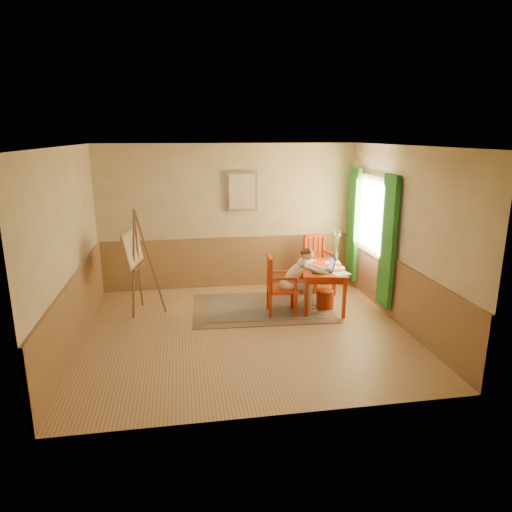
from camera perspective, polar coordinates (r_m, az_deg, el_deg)
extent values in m
cube|color=tan|center=(7.23, -1.26, -9.34)|extent=(5.00, 4.50, 0.02)
cube|color=white|center=(6.60, -1.40, 13.59)|extent=(5.00, 4.50, 0.02)
cube|color=tan|center=(8.98, -3.37, 4.87)|extent=(5.00, 0.02, 2.80)
cube|color=tan|center=(4.64, 2.62, -4.78)|extent=(5.00, 0.02, 2.80)
cube|color=tan|center=(6.90, -22.44, 0.69)|extent=(0.02, 4.50, 2.80)
cube|color=tan|center=(7.54, 17.93, 2.23)|extent=(0.02, 4.50, 2.80)
cube|color=#986C41|center=(9.15, -3.26, -0.72)|extent=(5.00, 0.04, 1.00)
cube|color=#986C41|center=(7.15, -21.49, -6.31)|extent=(0.04, 4.50, 1.00)
cube|color=#986C41|center=(7.76, 17.20, -4.27)|extent=(0.04, 4.50, 1.00)
cube|color=white|center=(8.47, 14.42, 4.85)|extent=(0.02, 1.00, 1.30)
cube|color=#8E7051|center=(8.46, 14.29, 4.85)|extent=(0.03, 1.12, 1.42)
cube|color=green|center=(7.80, 16.07, 1.65)|extent=(0.08, 0.45, 2.20)
cube|color=green|center=(9.20, 11.97, 3.87)|extent=(0.08, 0.45, 2.20)
cube|color=#8E7051|center=(8.88, -1.76, 8.05)|extent=(0.60, 0.04, 0.76)
cube|color=beige|center=(8.86, -1.74, 8.03)|extent=(0.50, 0.02, 0.66)
cube|color=#8C7251|center=(8.10, 0.76, -6.48)|extent=(2.49, 1.73, 0.01)
cube|color=black|center=(8.10, 0.76, -6.43)|extent=(2.06, 1.31, 0.01)
cube|color=red|center=(8.08, 8.22, -1.49)|extent=(0.93, 1.31, 0.04)
cube|color=red|center=(8.10, 8.20, -1.97)|extent=(0.81, 1.19, 0.10)
cube|color=red|center=(7.64, 6.28, -5.25)|extent=(0.06, 0.06, 0.68)
cube|color=red|center=(7.72, 10.92, -5.22)|extent=(0.06, 0.06, 0.68)
cube|color=red|center=(8.68, 5.65, -2.74)|extent=(0.06, 0.06, 0.68)
cube|color=red|center=(8.75, 9.74, -2.74)|extent=(0.06, 0.06, 0.68)
cube|color=red|center=(7.74, 3.24, -4.15)|extent=(0.51, 0.49, 0.05)
cube|color=red|center=(7.61, 1.83, -6.32)|extent=(0.06, 0.06, 0.41)
cube|color=red|center=(7.66, 4.97, -6.22)|extent=(0.06, 0.06, 0.41)
cube|color=red|center=(7.98, 1.52, -5.29)|extent=(0.06, 0.06, 0.41)
cube|color=red|center=(8.03, 4.51, -5.20)|extent=(0.06, 0.06, 0.41)
cube|color=red|center=(7.43, 1.87, -2.48)|extent=(0.06, 0.06, 0.56)
cube|color=red|center=(7.81, 1.55, -1.61)|extent=(0.06, 0.06, 0.56)
cube|color=red|center=(7.55, 1.72, -0.21)|extent=(0.09, 0.45, 0.06)
cube|color=red|center=(7.53, 1.79, -2.37)|extent=(0.03, 0.05, 0.46)
cube|color=red|center=(7.62, 1.70, -2.14)|extent=(0.03, 0.05, 0.46)
cube|color=red|center=(7.72, 1.62, -1.92)|extent=(0.03, 0.05, 0.46)
cube|color=red|center=(7.47, 3.47, -2.85)|extent=(0.42, 0.08, 0.04)
cube|color=red|center=(7.54, 4.96, -3.62)|extent=(0.04, 0.04, 0.23)
cube|color=red|center=(7.85, 3.07, -1.97)|extent=(0.42, 0.08, 0.04)
cube|color=red|center=(7.91, 4.49, -2.71)|extent=(0.04, 0.04, 0.23)
cube|color=red|center=(9.02, 7.89, -1.35)|extent=(0.57, 0.58, 0.05)
cube|color=red|center=(9.17, 6.03, -2.58)|extent=(0.06, 0.06, 0.43)
cube|color=red|center=(8.81, 7.36, -3.37)|extent=(0.06, 0.06, 0.43)
cube|color=red|center=(9.37, 8.29, -2.28)|extent=(0.06, 0.06, 0.43)
cube|color=red|center=(9.01, 9.68, -3.04)|extent=(0.06, 0.06, 0.43)
cube|color=red|center=(9.02, 6.12, 0.81)|extent=(0.06, 0.06, 0.59)
cube|color=red|center=(9.22, 8.42, 1.04)|extent=(0.06, 0.06, 0.59)
cube|color=red|center=(9.06, 7.34, 2.54)|extent=(0.47, 0.15, 0.06)
cube|color=red|center=(9.07, 6.69, 0.77)|extent=(0.05, 0.04, 0.48)
cube|color=red|center=(9.12, 7.28, 0.83)|extent=(0.05, 0.04, 0.48)
cube|color=red|center=(9.17, 7.86, 0.89)|extent=(0.05, 0.04, 0.48)
cube|color=red|center=(8.85, 6.78, 0.12)|extent=(0.14, 0.44, 0.04)
cube|color=red|center=(8.70, 7.41, -0.96)|extent=(0.05, 0.05, 0.24)
cube|color=red|center=(9.05, 9.10, 0.37)|extent=(0.14, 0.44, 0.04)
cube|color=red|center=(8.91, 9.75, -0.68)|extent=(0.05, 0.05, 0.24)
ellipsoid|color=beige|center=(7.73, 3.76, -3.64)|extent=(0.28, 0.34, 0.21)
cylinder|color=beige|center=(7.69, 5.25, -3.85)|extent=(0.41, 0.18, 0.14)
cylinder|color=beige|center=(7.84, 5.06, -3.47)|extent=(0.41, 0.18, 0.14)
cylinder|color=beige|center=(7.80, 6.60, -5.47)|extent=(0.11, 0.11, 0.46)
cylinder|color=beige|center=(7.95, 6.38, -5.06)|extent=(0.11, 0.11, 0.46)
cube|color=beige|center=(7.89, 6.96, -6.98)|extent=(0.20, 0.10, 0.07)
cube|color=beige|center=(8.04, 6.74, -6.55)|extent=(0.20, 0.10, 0.07)
ellipsoid|color=beige|center=(7.69, 4.78, -2.18)|extent=(0.46, 0.30, 0.48)
ellipsoid|color=beige|center=(7.66, 5.80, -0.92)|extent=(0.20, 0.29, 0.16)
sphere|color=beige|center=(7.64, 6.54, 0.16)|extent=(0.20, 0.20, 0.18)
ellipsoid|color=#4D2819|center=(7.63, 6.41, 0.54)|extent=(0.19, 0.19, 0.13)
sphere|color=#4D2819|center=(7.62, 5.88, 0.46)|extent=(0.10, 0.10, 0.10)
cylinder|color=beige|center=(7.57, 6.61, -1.54)|extent=(0.21, 0.12, 0.14)
cylinder|color=beige|center=(7.65, 8.07, -2.00)|extent=(0.27, 0.11, 0.15)
sphere|color=beige|center=(7.58, 7.25, -1.76)|extent=(0.09, 0.09, 0.08)
sphere|color=beige|center=(7.71, 8.87, -2.24)|extent=(0.07, 0.07, 0.07)
cylinder|color=beige|center=(7.82, 6.24, -0.98)|extent=(0.20, 0.08, 0.14)
cylinder|color=beige|center=(7.86, 7.71, -1.51)|extent=(0.27, 0.15, 0.15)
sphere|color=beige|center=(7.85, 6.84, -1.16)|extent=(0.09, 0.09, 0.08)
sphere|color=beige|center=(7.87, 8.58, -1.87)|extent=(0.07, 0.07, 0.07)
cube|color=#1E2338|center=(7.80, 8.02, -1.86)|extent=(0.35, 0.26, 0.02)
cube|color=#2D3342|center=(7.80, 8.02, -1.83)|extent=(0.31, 0.21, 0.00)
cube|color=#1E2338|center=(7.82, 9.48, -0.95)|extent=(0.09, 0.25, 0.23)
cube|color=#99BFF2|center=(7.81, 9.39, -0.99)|extent=(0.07, 0.20, 0.19)
cube|color=white|center=(7.74, 10.59, -2.16)|extent=(0.31, 0.25, 0.00)
cube|color=white|center=(8.37, 9.48, -0.80)|extent=(0.29, 0.22, 0.00)
cube|color=white|center=(8.42, 6.56, -0.60)|extent=(0.32, 0.28, 0.00)
cube|color=white|center=(8.06, 10.01, -1.45)|extent=(0.31, 0.25, 0.00)
cylinder|color=#3F724C|center=(8.57, 9.87, 0.02)|extent=(0.10, 0.10, 0.14)
cylinder|color=#3F7233|center=(8.56, 9.72, 1.67)|extent=(0.04, 0.12, 0.38)
sphere|color=#728CD8|center=(8.57, 9.56, 2.98)|extent=(0.07, 0.07, 0.06)
cylinder|color=#3F7233|center=(8.47, 9.84, 1.60)|extent=(0.07, 0.08, 0.40)
sphere|color=pink|center=(8.39, 9.79, 2.85)|extent=(0.05, 0.05, 0.04)
cylinder|color=#3F7233|center=(8.54, 9.97, 1.33)|extent=(0.03, 0.04, 0.29)
sphere|color=pink|center=(8.52, 10.05, 2.31)|extent=(0.05, 0.05, 0.05)
cylinder|color=#3F7233|center=(8.46, 9.82, 1.48)|extent=(0.08, 0.10, 0.37)
sphere|color=#728CD8|center=(8.36, 9.75, 2.62)|extent=(0.06, 0.06, 0.05)
cylinder|color=#3F7233|center=(8.56, 10.13, 1.47)|extent=(0.09, 0.07, 0.33)
sphere|color=pink|center=(8.56, 10.38, 2.58)|extent=(0.05, 0.05, 0.05)
cylinder|color=#3F7233|center=(8.54, 10.04, 1.47)|extent=(0.05, 0.04, 0.33)
sphere|color=pink|center=(8.52, 10.20, 2.59)|extent=(0.05, 0.05, 0.04)
cylinder|color=#3F7233|center=(8.56, 10.10, 1.65)|extent=(0.09, 0.08, 0.38)
sphere|color=#728CD8|center=(8.56, 10.32, 2.93)|extent=(0.05, 0.05, 0.04)
cylinder|color=#C54218|center=(8.16, 8.59, -5.32)|extent=(0.33, 0.33, 0.33)
cylinder|color=brown|center=(7.80, -14.98, -1.00)|extent=(0.15, 0.32, 1.79)
cylinder|color=brown|center=(8.06, -14.41, -0.44)|extent=(0.04, 0.33, 1.79)
cylinder|color=brown|center=(7.87, -13.00, -0.73)|extent=(0.47, 0.12, 1.79)
cylinder|color=brown|center=(7.96, -14.82, -1.22)|extent=(0.12, 0.50, 0.03)
cube|color=brown|center=(7.94, -14.42, -1.22)|extent=(0.16, 0.54, 0.03)
cube|color=#8E7051|center=(7.88, -15.13, 0.98)|extent=(0.28, 0.80, 0.59)
cube|color=beige|center=(7.88, -15.00, 0.98)|extent=(0.23, 0.72, 0.51)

